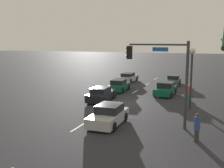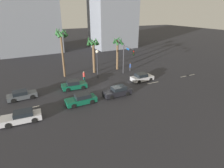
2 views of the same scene
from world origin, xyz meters
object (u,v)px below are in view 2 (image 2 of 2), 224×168
car_3 (74,85)px  palm_tree_0 (93,47)px  car_0 (117,91)px  palm_tree_1 (61,39)px  pedestrian_0 (130,67)px  pedestrian_1 (84,76)px  palm_tree_2 (118,46)px  car_1 (22,117)px  building_2 (113,7)px  car_5 (22,95)px  streetlamp (97,58)px  car_4 (142,77)px  traffic_signal (127,56)px  car_2 (81,99)px

car_3 → palm_tree_0: (6.02, 6.48, 4.71)m
car_0 → palm_tree_1: bearing=112.9°
pedestrian_0 → palm_tree_0: (-7.32, 2.31, 4.45)m
pedestrian_1 → palm_tree_2: size_ratio=0.25×
car_1 → building_2: bearing=50.9°
car_0 → car_3: car_3 is taller
car_5 → pedestrian_1: pedestrian_1 is taller
car_1 → pedestrian_1: 14.28m
pedestrian_0 → car_3: bearing=-162.6°
pedestrian_1 → palm_tree_1: 7.84m
car_1 → car_5: size_ratio=1.08×
palm_tree_2 → building_2: (10.98, 24.30, 7.85)m
pedestrian_1 → palm_tree_1: palm_tree_1 is taller
palm_tree_0 → palm_tree_2: size_ratio=1.04×
palm_tree_1 → streetlamp: bearing=-33.2°
car_3 → car_1: bearing=-139.6°
car_1 → car_4: bearing=13.6°
palm_tree_0 → palm_tree_2: palm_tree_0 is taller
traffic_signal → palm_tree_0: size_ratio=0.80×
traffic_signal → pedestrian_0: 4.58m
car_0 → palm_tree_1: (-5.11, 12.06, 6.59)m
palm_tree_1 → traffic_signal: bearing=-24.1°
pedestrian_1 → building_2: size_ratio=0.07×
pedestrian_1 → building_2: bearing=54.6°
car_4 → palm_tree_2: bearing=94.4°
car_3 → palm_tree_0: palm_tree_0 is taller
car_3 → building_2: bearing=53.8°
car_0 → car_1: (-13.16, -1.35, -0.04)m
car_0 → palm_tree_0: (0.84, 11.92, 4.72)m
traffic_signal → pedestrian_1: (-8.31, 0.99, -3.07)m
car_1 → car_3: bearing=40.4°
car_4 → traffic_signal: 5.11m
car_1 → palm_tree_1: size_ratio=0.48×
pedestrian_0 → pedestrian_1: (-10.68, -1.43, 0.01)m
car_3 → palm_tree_1: (0.07, 6.62, 6.58)m
car_4 → pedestrian_0: pedestrian_0 is taller
car_3 → pedestrian_1: (2.65, 2.74, 0.28)m
traffic_signal → car_3: bearing=-170.9°
car_3 → car_5: 7.80m
car_4 → palm_tree_1: palm_tree_1 is taller
car_3 → pedestrian_1: 3.82m
car_2 → palm_tree_1: size_ratio=0.46×
traffic_signal → palm_tree_1: palm_tree_1 is taller
car_0 → car_4: car_4 is taller
building_2 → streetlamp: bearing=-122.8°
car_5 → streetlamp: size_ratio=0.76×
pedestrian_0 → car_1: bearing=-152.8°
car_0 → car_2: 5.68m
building_2 → palm_tree_1: bearing=-134.2°
traffic_signal → pedestrian_1: size_ratio=3.31×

